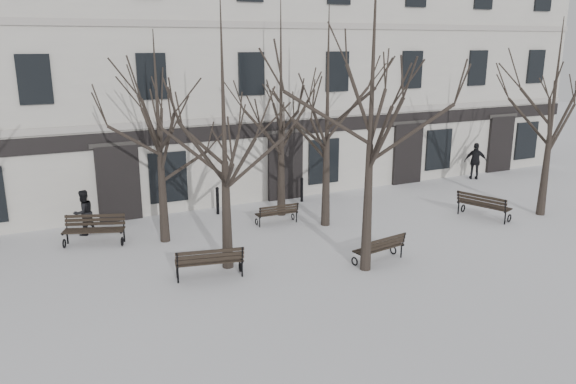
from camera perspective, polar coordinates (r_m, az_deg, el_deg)
ground at (r=16.37m, az=0.64°, el=-8.92°), size 100.00×100.00×0.00m
building at (r=27.21m, az=-11.85°, el=12.33°), size 40.40×10.20×11.40m
tree_1 at (r=16.12m, az=-6.59°, el=8.67°), size 5.47×5.47×7.82m
tree_2 at (r=15.95m, az=8.58°, el=11.44°), size 6.37×6.37×9.10m
tree_3 at (r=23.65m, az=25.46°, el=8.90°), size 5.28×5.28×7.54m
tree_4 at (r=18.85m, az=-13.09°, el=7.79°), size 4.92×4.92×7.03m
tree_5 at (r=21.34m, az=-0.72°, el=10.85°), size 5.70×5.70×8.15m
tree_6 at (r=20.12m, az=4.05°, el=10.10°), size 5.52×5.52×7.89m
bench_1 at (r=16.43m, az=-7.97°, el=-6.96°), size 2.04×1.08×0.98m
bench_2 at (r=17.67m, az=9.34°, el=-5.60°), size 1.82×0.91×0.88m
bench_3 at (r=20.03m, az=-19.09°, el=-3.56°), size 2.09×1.35×1.00m
bench_4 at (r=21.06m, az=-1.11°, el=-2.13°), size 1.60×0.61×0.80m
bench_5 at (r=22.95m, az=19.22°, el=-1.25°), size 1.36×2.10×1.01m
bollard_a at (r=22.38m, az=-7.17°, el=-0.77°), size 0.14×0.14×1.12m
bollard_b at (r=23.99m, az=1.42°, el=0.34°), size 0.14×0.14×1.06m
pedestrian_b at (r=21.31m, az=-19.86°, el=-4.07°), size 0.99×0.93×1.63m
pedestrian_c at (r=29.60m, az=18.37°, el=1.27°), size 1.13×0.99×1.83m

